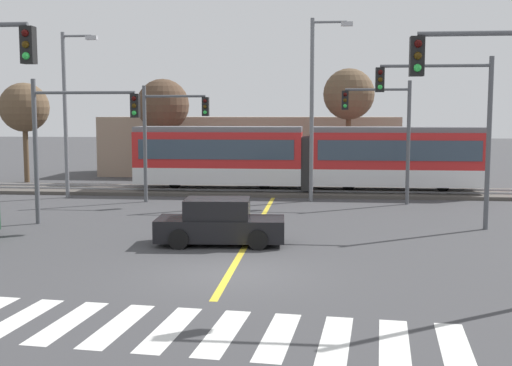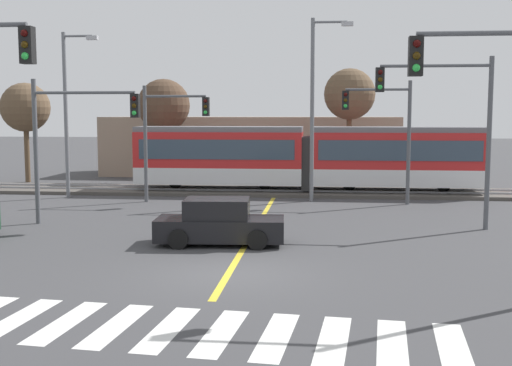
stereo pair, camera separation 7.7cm
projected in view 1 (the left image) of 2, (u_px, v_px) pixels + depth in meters
ground_plane at (230, 273)px, 17.33m from camera, size 200.00×200.00×0.00m
track_bed at (276, 192)px, 34.86m from camera, size 120.00×4.00×0.18m
rail_near at (275, 191)px, 34.13m from camera, size 120.00×0.08×0.10m
rail_far at (277, 187)px, 35.56m from camera, size 120.00×0.08×0.10m
light_rail_tram at (306, 156)px, 34.48m from camera, size 18.50×2.64×3.43m
crosswalk_stripe_1 at (20, 319)px, 13.46m from camera, size 0.81×2.84×0.01m
crosswalk_stripe_2 at (68, 322)px, 13.25m from camera, size 0.81×2.84×0.01m
crosswalk_stripe_3 at (118, 325)px, 13.04m from camera, size 0.81×2.84×0.01m
crosswalk_stripe_4 at (170, 329)px, 12.83m from camera, size 0.81×2.84×0.01m
crosswalk_stripe_5 at (223, 332)px, 12.62m from camera, size 0.81×2.84×0.01m
crosswalk_stripe_6 at (278, 336)px, 12.41m from camera, size 0.81×2.84×0.01m
crosswalk_stripe_7 at (335, 340)px, 12.20m from camera, size 0.81×2.84×0.01m
crosswalk_stripe_8 at (394, 344)px, 11.99m from camera, size 0.81×2.84×0.01m
crosswalk_stripe_9 at (455, 348)px, 11.78m from camera, size 0.81×2.84×0.01m
lane_centre_line at (255, 230)px, 23.80m from camera, size 0.20×18.39×0.01m
sedan_crossing at (220, 223)px, 21.13m from camera, size 4.30×2.12×1.52m
traffic_light_far_left at (167, 127)px, 30.92m from camera, size 3.25×0.38×5.65m
traffic_light_mid_left at (72, 129)px, 24.62m from camera, size 4.25×0.38×5.63m
traffic_light_mid_right at (451, 114)px, 23.61m from camera, size 4.25×0.38×6.38m
traffic_light_far_right at (385, 123)px, 30.29m from camera, size 3.25×0.38×5.85m
street_lamp_west at (68, 105)px, 32.53m from camera, size 1.88×0.28×8.38m
street_lamp_centre at (315, 99)px, 31.13m from camera, size 2.02×0.28×8.87m
bare_tree_far_west at (24, 108)px, 39.96m from camera, size 3.06×3.06×6.23m
bare_tree_west at (163, 106)px, 39.74m from camera, size 3.25×3.25×6.46m
bare_tree_east at (349, 95)px, 38.40m from camera, size 3.07×3.07×7.01m
building_backdrop_far at (250, 146)px, 45.59m from camera, size 20.45×6.00×4.08m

